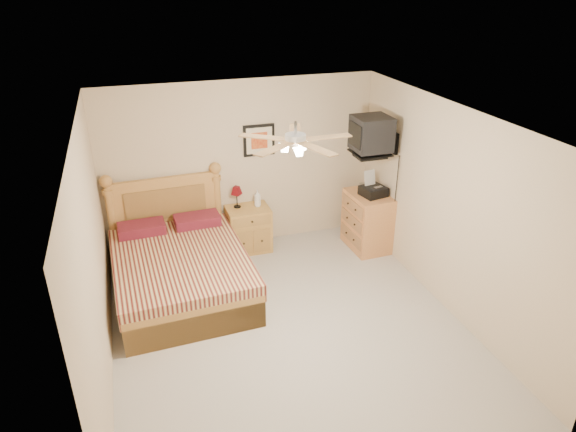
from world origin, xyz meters
TOP-DOWN VIEW (x-y plane):
  - floor at (0.00, 0.00)m, footprint 4.50×4.50m
  - ceiling at (0.00, 0.00)m, footprint 4.00×4.50m
  - wall_back at (0.00, 2.25)m, footprint 4.00×0.04m
  - wall_front at (0.00, -2.25)m, footprint 4.00×0.04m
  - wall_left at (-2.00, 0.00)m, footprint 0.04×4.50m
  - wall_right at (2.00, 0.00)m, footprint 0.04×4.50m
  - bed at (-1.10, 1.12)m, footprint 1.69×2.17m
  - nightstand at (0.02, 2.00)m, footprint 0.62×0.47m
  - table_lamp at (-0.12, 2.10)m, footprint 0.18×0.18m
  - lotion_bottle at (0.17, 2.03)m, footprint 0.12×0.12m
  - framed_picture at (0.27, 2.23)m, footprint 0.46×0.04m
  - dresser at (1.73, 1.52)m, footprint 0.54×0.75m
  - fax_machine at (1.77, 1.47)m, footprint 0.39×0.41m
  - magazine_lower at (1.69, 1.73)m, footprint 0.18×0.24m
  - magazine_upper at (1.72, 1.74)m, footprint 0.25×0.32m
  - wall_tv at (1.75, 1.34)m, footprint 0.56×0.46m
  - ceiling_fan at (0.00, -0.20)m, footprint 1.14×1.14m

SIDE VIEW (x-z plane):
  - floor at x=0.00m, z-range 0.00..0.00m
  - nightstand at x=0.02m, z-range 0.00..0.68m
  - dresser at x=1.73m, z-range 0.00..0.87m
  - bed at x=-1.10m, z-range 0.00..1.37m
  - lotion_bottle at x=0.17m, z-range 0.68..0.93m
  - table_lamp at x=-0.12m, z-range 0.68..1.00m
  - magazine_lower at x=1.69m, z-range 0.87..0.89m
  - magazine_upper at x=1.72m, z-range 0.89..0.91m
  - fax_machine at x=1.77m, z-range 0.87..1.22m
  - wall_back at x=0.00m, z-range 0.00..2.50m
  - wall_front at x=0.00m, z-range 0.00..2.50m
  - wall_left at x=-2.00m, z-range 0.00..2.50m
  - wall_right at x=2.00m, z-range 0.00..2.50m
  - framed_picture at x=0.27m, z-range 1.39..1.85m
  - wall_tv at x=1.75m, z-range 1.52..2.10m
  - ceiling_fan at x=0.00m, z-range 2.22..2.50m
  - ceiling at x=0.00m, z-range 2.48..2.52m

